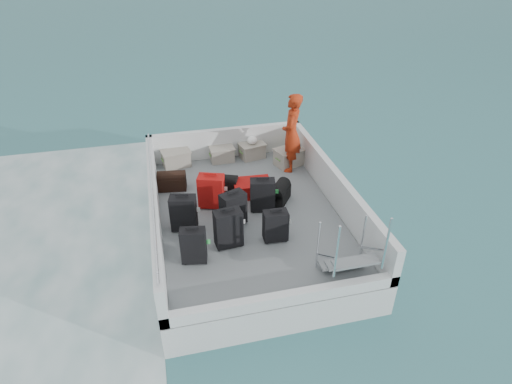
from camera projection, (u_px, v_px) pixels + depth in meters
ground at (248, 237)px, 8.59m from camera, size 160.00×160.00×0.00m
ferry_hull at (248, 225)px, 8.43m from camera, size 3.60×5.00×0.60m
deck at (248, 212)px, 8.27m from camera, size 3.30×4.70×0.02m
deck_fittings at (270, 202)px, 7.87m from camera, size 3.60×5.00×0.90m
suitcase_0 at (194, 246)px, 6.88m from camera, size 0.44×0.30×0.63m
suitcase_1 at (184, 213)px, 7.61m from camera, size 0.51×0.36×0.68m
suitcase_3 at (228, 229)px, 7.21m from camera, size 0.49×0.32×0.70m
suitcase_4 at (233, 209)px, 7.74m from camera, size 0.52×0.41×0.66m
suitcase_5 at (211, 192)px, 8.25m from camera, size 0.56×0.44×0.68m
suitcase_6 at (275, 226)px, 7.38m from camera, size 0.43×0.26×0.58m
suitcase_7 at (262, 195)px, 8.15m from camera, size 0.51×0.35×0.65m
suitcase_8 at (252, 188)px, 8.73m from camera, size 0.78×0.54×0.30m
duffel_0 at (172, 182)px, 8.90m from camera, size 0.61×0.38×0.32m
duffel_1 at (227, 186)px, 8.75m from camera, size 0.50×0.44×0.32m
duffel_2 at (280, 194)px, 8.49m from camera, size 0.55×0.61×0.32m
crate_0 at (176, 159)px, 9.74m from camera, size 0.65×0.50×0.36m
crate_1 at (222, 155)px, 9.96m from camera, size 0.54×0.38×0.32m
crate_2 at (252, 151)px, 10.10m from camera, size 0.61×0.48×0.33m
crate_3 at (289, 157)px, 9.78m from camera, size 0.72×0.60×0.37m
yellow_bag at (288, 154)px, 10.11m from camera, size 0.28×0.26×0.22m
white_bag at (252, 141)px, 9.97m from camera, size 0.24×0.24×0.18m
passenger at (292, 133)px, 9.25m from camera, size 0.65×0.76×1.75m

